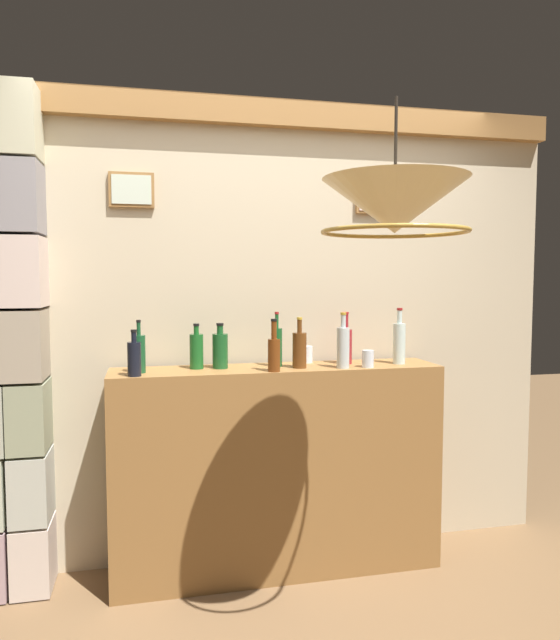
# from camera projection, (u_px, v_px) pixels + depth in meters

# --- Properties ---
(panelled_rear_partition) EXTENTS (3.31, 0.15, 2.52)m
(panelled_rear_partition) POSITION_uv_depth(u_px,v_px,m) (268.00, 317.00, 3.25)
(panelled_rear_partition) COLOR #BCAD8E
(panelled_rear_partition) RESTS_ON ground
(stone_pillar) EXTENTS (0.37, 0.33, 2.45)m
(stone_pillar) POSITION_uv_depth(u_px,v_px,m) (8.00, 343.00, 2.83)
(stone_pillar) COLOR #AB8C92
(stone_pillar) RESTS_ON ground
(bar_shelf_unit) EXTENTS (1.72, 0.35, 1.09)m
(bar_shelf_unit) POSITION_uv_depth(u_px,v_px,m) (278.00, 469.00, 3.06)
(bar_shelf_unit) COLOR olive
(bar_shelf_unit) RESTS_ON ground
(liquor_bottle_bourbon) EXTENTS (0.06, 0.06, 0.22)m
(liquor_bottle_bourbon) POSITION_uv_depth(u_px,v_px,m) (134.00, 358.00, 2.74)
(liquor_bottle_bourbon) COLOR black
(liquor_bottle_bourbon) RESTS_ON bar_shelf_unit
(liquor_bottle_whiskey) EXTENTS (0.06, 0.06, 0.26)m
(liquor_bottle_whiskey) POSITION_uv_depth(u_px,v_px,m) (139.00, 353.00, 2.84)
(liquor_bottle_whiskey) COLOR #184927
(liquor_bottle_whiskey) RESTS_ON bar_shelf_unit
(liquor_bottle_port) EXTENTS (0.07, 0.07, 0.23)m
(liquor_bottle_port) POSITION_uv_depth(u_px,v_px,m) (197.00, 350.00, 2.97)
(liquor_bottle_port) COLOR #1A5821
(liquor_bottle_port) RESTS_ON bar_shelf_unit
(liquor_bottle_gin) EXTENTS (0.07, 0.07, 0.30)m
(liquor_bottle_gin) POSITION_uv_depth(u_px,v_px,m) (399.00, 342.00, 3.14)
(liquor_bottle_gin) COLOR silver
(liquor_bottle_gin) RESTS_ON bar_shelf_unit
(liquor_bottle_sherry) EXTENTS (0.08, 0.08, 0.23)m
(liquor_bottle_sherry) POSITION_uv_depth(u_px,v_px,m) (220.00, 350.00, 2.98)
(liquor_bottle_sherry) COLOR #194E22
(liquor_bottle_sherry) RESTS_ON bar_shelf_unit
(liquor_bottle_rye) EXTENTS (0.07, 0.07, 0.28)m
(liquor_bottle_rye) POSITION_uv_depth(u_px,v_px,m) (345.00, 344.00, 3.14)
(liquor_bottle_rye) COLOR maroon
(liquor_bottle_rye) RESTS_ON bar_shelf_unit
(liquor_bottle_brandy) EXTENTS (0.07, 0.07, 0.29)m
(liquor_bottle_brandy) POSITION_uv_depth(u_px,v_px,m) (343.00, 346.00, 2.98)
(liquor_bottle_brandy) COLOR silver
(liquor_bottle_brandy) RESTS_ON bar_shelf_unit
(liquor_bottle_scotch) EXTENTS (0.07, 0.07, 0.26)m
(liquor_bottle_scotch) POSITION_uv_depth(u_px,v_px,m) (299.00, 349.00, 2.99)
(liquor_bottle_scotch) COLOR #5C3415
(liquor_bottle_scotch) RESTS_ON bar_shelf_unit
(liquor_bottle_tequila) EXTENTS (0.06, 0.06, 0.26)m
(liquor_bottle_tequila) POSITION_uv_depth(u_px,v_px,m) (274.00, 352.00, 2.88)
(liquor_bottle_tequila) COLOR #663212
(liquor_bottle_tequila) RESTS_ON bar_shelf_unit
(liquor_bottle_amaro) EXTENTS (0.06, 0.06, 0.29)m
(liquor_bottle_amaro) POSITION_uv_depth(u_px,v_px,m) (277.00, 346.00, 3.04)
(liquor_bottle_amaro) COLOR #174F22
(liquor_bottle_amaro) RESTS_ON bar_shelf_unit
(glass_tumbler_rocks) EXTENTS (0.06, 0.06, 0.09)m
(glass_tumbler_rocks) POSITION_uv_depth(u_px,v_px,m) (368.00, 359.00, 3.01)
(glass_tumbler_rocks) COLOR silver
(glass_tumbler_rocks) RESTS_ON bar_shelf_unit
(glass_tumbler_highball) EXTENTS (0.07, 0.07, 0.09)m
(glass_tumbler_highball) POSITION_uv_depth(u_px,v_px,m) (306.00, 354.00, 3.18)
(glass_tumbler_highball) COLOR silver
(glass_tumbler_highball) RESTS_ON bar_shelf_unit
(pendant_lamp) EXTENTS (0.55, 0.55, 0.50)m
(pendant_lamp) POSITION_uv_depth(u_px,v_px,m) (395.00, 208.00, 2.16)
(pendant_lamp) COLOR beige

